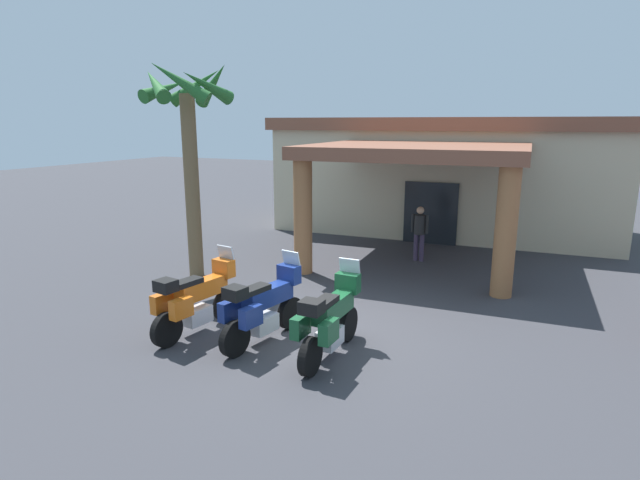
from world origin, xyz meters
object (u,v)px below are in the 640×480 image
(pedestrian, at_px, (420,230))
(palm_tree_roadside, at_px, (188,124))
(motel_building, at_px, (443,174))
(motorcycle_orange, at_px, (196,299))
(motorcycle_green, at_px, (330,320))
(motorcycle_blue, at_px, (263,307))

(pedestrian, distance_m, palm_tree_roadside, 7.18)
(motel_building, distance_m, pedestrian, 4.91)
(palm_tree_roadside, bearing_deg, pedestrian, 38.71)
(motel_building, distance_m, motorcycle_orange, 12.21)
(motorcycle_green, relative_size, pedestrian, 1.35)
(pedestrian, bearing_deg, motel_building, 9.61)
(motel_building, height_order, motorcycle_green, motel_building)
(motorcycle_green, bearing_deg, palm_tree_roadside, 61.80)
(palm_tree_roadside, bearing_deg, motorcycle_blue, -36.92)
(motel_building, bearing_deg, motorcycle_green, -90.12)
(motorcycle_blue, height_order, pedestrian, pedestrian)
(motorcycle_blue, bearing_deg, palm_tree_roadside, 63.68)
(motel_building, xyz_separation_m, motorcycle_blue, (-0.83, -11.72, -1.48))
(motel_building, bearing_deg, pedestrian, -88.66)
(motorcycle_blue, bearing_deg, pedestrian, 1.01)
(palm_tree_roadside, bearing_deg, motel_building, 61.81)
(motorcycle_blue, relative_size, palm_tree_roadside, 0.39)
(motel_building, distance_m, motorcycle_green, 11.88)
(motel_building, relative_size, palm_tree_roadside, 2.25)
(motorcycle_green, xyz_separation_m, pedestrian, (-0.21, 7.03, 0.25))
(pedestrian, bearing_deg, motorcycle_blue, 175.83)
(motorcycle_blue, relative_size, pedestrian, 1.34)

